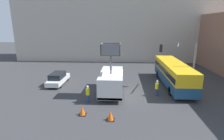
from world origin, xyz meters
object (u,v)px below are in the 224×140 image
object	(u,v)px
road_worker_near_truck	(88,94)
road_worker_directing	(157,88)
traffic_light_pole	(181,58)
utility_truck	(111,80)
traffic_cone_mid_road	(110,116)
city_bus	(173,72)
parked_car_curbside	(58,78)
traffic_cone_near_truck	(82,111)

from	to	relation	value
road_worker_near_truck	road_worker_directing	world-z (taller)	road_worker_near_truck
traffic_light_pole	road_worker_near_truck	size ratio (longest dim) A/B	3.16
utility_truck	road_worker_directing	bearing A→B (deg)	-5.13
road_worker_near_truck	traffic_cone_mid_road	xyz separation A→B (m)	(2.49, -3.26, -0.52)
city_bus	parked_car_curbside	size ratio (longest dim) A/B	2.37
road_worker_directing	traffic_cone_near_truck	xyz separation A→B (m)	(-7.17, -4.68, -0.52)
traffic_cone_near_truck	road_worker_near_truck	bearing A→B (deg)	90.36
utility_truck	road_worker_near_truck	distance (m)	3.46
utility_truck	parked_car_curbside	size ratio (longest dim) A/B	1.32
parked_car_curbside	traffic_cone_near_truck	bearing A→B (deg)	-57.86
city_bus	traffic_light_pole	xyz separation A→B (m)	(0.34, -1.45, 2.11)
city_bus	traffic_light_pole	bearing A→B (deg)	-153.74
road_worker_near_truck	traffic_cone_near_truck	xyz separation A→B (m)	(0.02, -2.55, -0.53)
road_worker_near_truck	parked_car_curbside	world-z (taller)	road_worker_near_truck
utility_truck	traffic_cone_near_truck	distance (m)	5.70
traffic_cone_near_truck	traffic_cone_mid_road	xyz separation A→B (m)	(2.47, -0.71, 0.01)
city_bus	traffic_cone_near_truck	distance (m)	12.98
traffic_cone_near_truck	parked_car_curbside	size ratio (longest dim) A/B	0.16
city_bus	road_worker_near_truck	xyz separation A→B (m)	(-9.86, -5.80, -0.85)
utility_truck	traffic_cone_near_truck	size ratio (longest dim) A/B	8.31
road_worker_directing	traffic_cone_mid_road	bearing A→B (deg)	137.08
city_bus	traffic_cone_mid_road	bearing A→B (deg)	153.83
road_worker_directing	road_worker_near_truck	bearing A→B (deg)	104.71
traffic_cone_near_truck	parked_car_curbside	distance (m)	9.39
city_bus	traffic_cone_mid_road	world-z (taller)	city_bus
traffic_light_pole	parked_car_curbside	xyz separation A→B (m)	(-15.18, 1.05, -3.07)
utility_truck	traffic_cone_near_truck	xyz separation A→B (m)	(-2.20, -5.13, -1.18)
road_worker_directing	traffic_cone_near_truck	size ratio (longest dim) A/B	2.36
utility_truck	parked_car_curbside	bearing A→B (deg)	158.62
road_worker_directing	parked_car_curbside	distance (m)	12.60
parked_car_curbside	road_worker_near_truck	bearing A→B (deg)	-47.33
utility_truck	traffic_cone_mid_road	world-z (taller)	utility_truck
road_worker_directing	traffic_cone_near_truck	world-z (taller)	road_worker_directing
utility_truck	parked_car_curbside	xyz separation A→B (m)	(-7.19, 2.82, -0.76)
traffic_light_pole	traffic_cone_mid_road	bearing A→B (deg)	-135.41
traffic_light_pole	traffic_cone_near_truck	bearing A→B (deg)	-145.91
traffic_light_pole	traffic_cone_mid_road	size ratio (longest dim) A/B	7.28
road_worker_near_truck	parked_car_curbside	bearing A→B (deg)	-75.93
utility_truck	parked_car_curbside	distance (m)	7.76
road_worker_directing	traffic_cone_mid_road	xyz separation A→B (m)	(-4.70, -5.39, -0.51)
parked_car_curbside	traffic_cone_mid_road	bearing A→B (deg)	-49.24
utility_truck	traffic_light_pole	world-z (taller)	utility_truck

